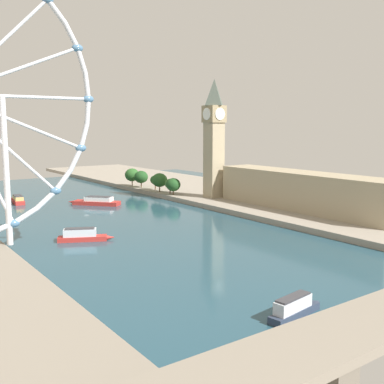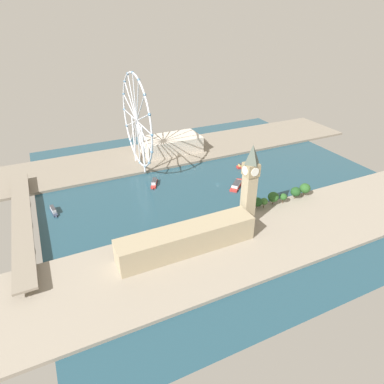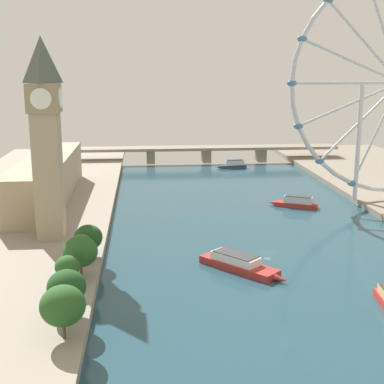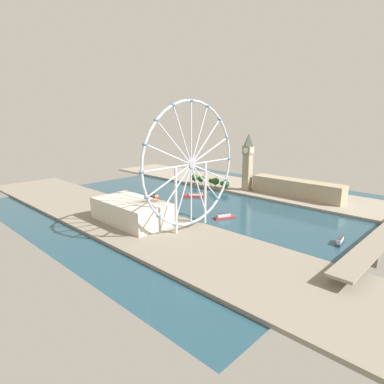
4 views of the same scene
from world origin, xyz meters
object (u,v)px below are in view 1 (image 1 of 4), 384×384
(tour_boat_3, at_px, (295,308))
(tour_boat_0, at_px, (97,201))
(clock_tower, at_px, (214,137))
(tour_boat_2, at_px, (18,200))
(tour_boat_1, at_px, (82,235))
(parliament_block, at_px, (304,191))

(tour_boat_3, bearing_deg, tour_boat_0, 72.99)
(clock_tower, relative_size, tour_boat_3, 3.56)
(tour_boat_0, distance_m, tour_boat_2, 52.99)
(tour_boat_0, height_order, tour_boat_1, tour_boat_1)
(clock_tower, relative_size, tour_boat_2, 3.23)
(clock_tower, bearing_deg, parliament_block, 100.65)
(tour_boat_3, bearing_deg, tour_boat_1, 88.99)
(tour_boat_0, bearing_deg, tour_boat_2, 5.47)
(clock_tower, xyz_separation_m, parliament_block, (-12.41, 65.96, -29.43))
(parliament_block, distance_m, tour_boat_0, 128.68)
(tour_boat_1, relative_size, tour_boat_2, 1.00)
(clock_tower, xyz_separation_m, tour_boat_3, (98.94, 160.07, -40.59))
(clock_tower, distance_m, parliament_block, 73.28)
(tour_boat_2, bearing_deg, tour_boat_3, -171.13)
(tour_boat_1, bearing_deg, tour_boat_2, 113.91)
(parliament_block, relative_size, tour_boat_1, 4.89)
(tour_boat_0, height_order, tour_boat_3, tour_boat_3)
(clock_tower, distance_m, tour_boat_0, 86.64)
(tour_boat_1, xyz_separation_m, tour_boat_3, (-13.77, 109.89, 0.08))
(parliament_block, height_order, tour_boat_0, parliament_block)
(clock_tower, height_order, tour_boat_2, clock_tower)
(parliament_block, relative_size, tour_boat_3, 5.36)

